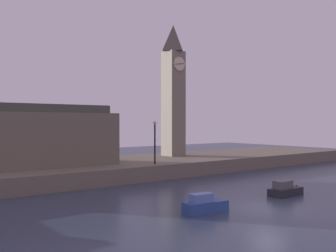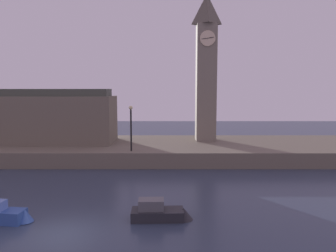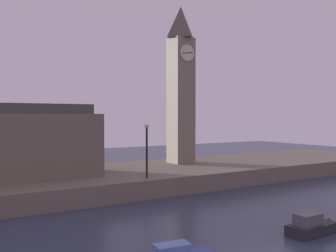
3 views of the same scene
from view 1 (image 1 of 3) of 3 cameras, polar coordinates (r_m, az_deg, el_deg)
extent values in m
plane|color=#2D384C|center=(27.24, 14.20, -11.52)|extent=(120.00, 120.00, 0.00)
cube|color=#6B6051|center=(42.25, -7.92, -6.16)|extent=(70.00, 12.00, 1.50)
cube|color=slate|center=(49.17, 0.78, 3.26)|extent=(2.21, 2.21, 13.01)
cylinder|color=beige|center=(48.75, 1.64, 9.00)|extent=(1.68, 0.12, 1.68)
cube|color=black|center=(48.69, 1.70, 9.01)|extent=(1.33, 0.04, 0.26)
pyramid|color=#554E43|center=(50.23, 0.78, 12.61)|extent=(2.43, 2.43, 3.34)
cube|color=#6B6051|center=(38.79, -20.22, -1.91)|extent=(17.22, 5.64, 5.09)
cube|color=#42473D|center=(38.77, -20.24, 2.44)|extent=(16.36, 3.38, 0.80)
cylinder|color=black|center=(39.06, -1.92, -2.69)|extent=(0.16, 0.16, 3.96)
sphere|color=#F2E099|center=(39.00, -1.92, 0.48)|extent=(0.36, 0.36, 0.36)
cube|color=#232328|center=(32.18, 16.69, -9.12)|extent=(3.01, 1.37, 0.58)
cube|color=#515156|center=(31.80, 16.32, -8.16)|extent=(1.47, 0.94, 0.60)
cone|color=#232328|center=(33.38, 18.18, -8.73)|extent=(1.20, 1.20, 0.74)
cube|color=#2D4C93|center=(25.29, 5.47, -11.62)|extent=(3.03, 1.44, 0.71)
cube|color=#5B7AC1|center=(24.93, 4.88, -10.34)|extent=(1.54, 0.93, 0.53)
cone|color=#2D4C93|center=(26.29, 7.81, -11.08)|extent=(1.08, 1.08, 0.73)
camera|label=2|loc=(26.59, 52.67, 4.17)|focal=36.17mm
camera|label=3|loc=(9.92, 20.85, 4.54)|focal=40.74mm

